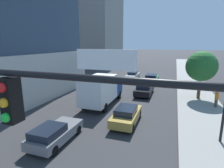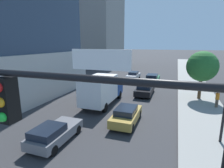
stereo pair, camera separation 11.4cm
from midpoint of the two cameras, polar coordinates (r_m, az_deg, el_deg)
sidewalk at (r=19.25m, az=26.68°, el=-7.62°), size 4.33×120.00×0.15m
construction_building at (r=54.99m, az=-5.78°, el=24.03°), size 16.57×16.59×41.47m
traffic_light_pole at (r=3.65m, az=-0.41°, el=-18.99°), size 6.18×0.48×6.20m
street_tree at (r=22.40m, az=26.64°, el=4.95°), size 3.33×3.33×5.36m
car_green at (r=30.22m, az=12.74°, el=1.74°), size 1.92×4.61×1.49m
car_gold at (r=14.70m, az=4.76°, el=-9.69°), size 1.75×4.10×1.41m
car_silver at (r=32.76m, az=6.86°, el=2.67°), size 1.73×4.79×1.36m
car_gray at (r=12.61m, az=-17.46°, el=-14.50°), size 1.81×4.01×1.32m
car_black at (r=22.98m, az=10.44°, el=-1.59°), size 1.88×4.72×1.45m
box_truck at (r=18.84m, az=-2.98°, el=-1.52°), size 2.43×6.74×3.06m
pedestrian_orange_shirt at (r=20.59m, az=30.32°, el=-4.10°), size 0.34×0.34×1.64m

